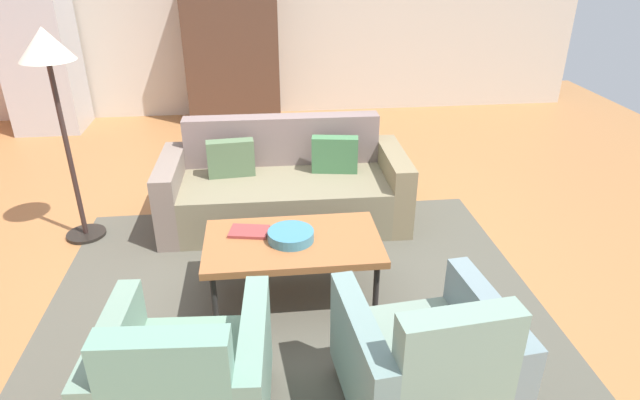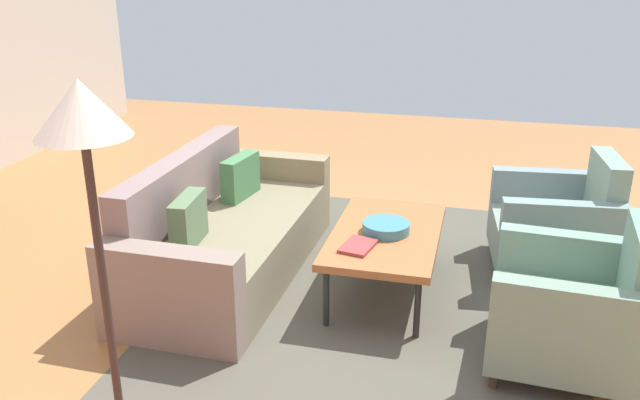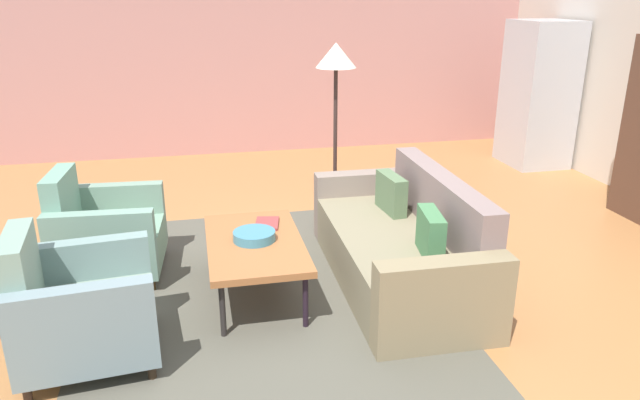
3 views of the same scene
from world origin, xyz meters
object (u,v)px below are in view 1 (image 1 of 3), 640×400
at_px(fruit_bowl, 291,236).
at_px(book_stack, 249,231).
at_px(armchair_left, 185,387).
at_px(floor_lamp, 49,65).
at_px(refrigerator, 41,57).
at_px(couch, 284,188).
at_px(coffee_table, 293,245).
at_px(cabinet, 232,53).
at_px(armchair_right, 428,367).

height_order(fruit_bowl, book_stack, fruit_bowl).
relative_size(armchair_left, floor_lamp, 0.51).
bearing_deg(refrigerator, couch, -44.59).
distance_m(coffee_table, fruit_bowl, 0.07).
height_order(couch, armchair_left, armchair_left).
bearing_deg(floor_lamp, book_stack, -32.40).
relative_size(fruit_bowl, cabinet, 0.17).
height_order(armchair_left, cabinet, cabinet).
height_order(coffee_table, floor_lamp, floor_lamp).
bearing_deg(couch, armchair_left, 76.44).
xyz_separation_m(coffee_table, armchair_right, (0.61, -1.17, -0.06)).
xyz_separation_m(armchair_right, refrigerator, (-3.48, 5.18, 0.58)).
xyz_separation_m(book_stack, floor_lamp, (-1.41, 0.89, 0.99)).
distance_m(armchair_left, armchair_right, 1.21).
bearing_deg(coffee_table, armchair_left, -117.39).
bearing_deg(couch, floor_lamp, 6.33).
relative_size(armchair_left, book_stack, 2.99).
height_order(coffee_table, refrigerator, refrigerator).
relative_size(couch, coffee_table, 1.76).
height_order(coffee_table, fruit_bowl, fruit_bowl).
relative_size(fruit_bowl, refrigerator, 0.17).
bearing_deg(cabinet, couch, -80.17).
height_order(fruit_bowl, refrigerator, refrigerator).
xyz_separation_m(couch, armchair_left, (-0.61, -2.35, 0.06)).
xyz_separation_m(couch, book_stack, (-0.30, -1.06, 0.17)).
distance_m(armchair_right, book_stack, 1.58).
xyz_separation_m(coffee_table, armchair_left, (-0.60, -1.17, -0.06)).
relative_size(coffee_table, cabinet, 0.67).
relative_size(book_stack, cabinet, 0.16).
distance_m(book_stack, cabinet, 4.02).
bearing_deg(armchair_right, floor_lamp, 130.80).
bearing_deg(armchair_right, couch, 98.71).
bearing_deg(cabinet, coffee_table, -82.98).
bearing_deg(fruit_bowl, armchair_right, -62.06).
xyz_separation_m(armchair_left, refrigerator, (-2.27, 5.18, 0.58)).
xyz_separation_m(fruit_bowl, cabinet, (-0.50, 4.12, 0.42)).
relative_size(book_stack, refrigerator, 0.16).
xyz_separation_m(book_stack, refrigerator, (-2.58, 3.89, 0.47)).
bearing_deg(armchair_right, armchair_left, 174.29).
bearing_deg(armchair_left, cabinet, 92.64).
relative_size(couch, cabinet, 1.17).
bearing_deg(couch, refrigerator, -43.72).
distance_m(couch, cabinet, 3.04).
height_order(armchair_left, refrigerator, refrigerator).
relative_size(cabinet, floor_lamp, 1.05).
bearing_deg(cabinet, book_stack, -86.94).
xyz_separation_m(coffee_table, book_stack, (-0.29, 0.13, 0.05)).
bearing_deg(cabinet, armchair_right, -78.10).
relative_size(armchair_right, refrigerator, 0.48).
relative_size(couch, armchair_right, 2.40).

